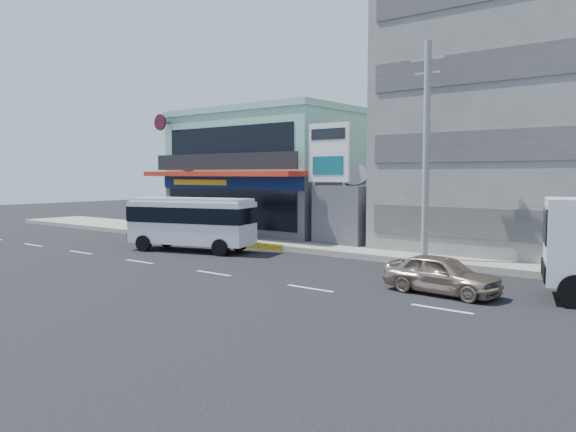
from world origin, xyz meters
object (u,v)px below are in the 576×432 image
object	(u,v)px
shop_building	(278,176)
concrete_building	(565,117)
sedan	(442,274)
motorcycle_rider	(233,238)
utility_pole_near	(426,151)
satellite_dish	(354,184)
billboard	(329,159)
minibus	(191,220)

from	to	relation	value
shop_building	concrete_building	world-z (taller)	concrete_building
shop_building	sedan	bearing A→B (deg)	-34.75
shop_building	motorcycle_rider	size ratio (longest dim) A/B	5.84
utility_pole_near	motorcycle_rider	bearing A→B (deg)	-168.30
shop_building	utility_pole_near	distance (m)	15.50
shop_building	concrete_building	distance (m)	18.28
satellite_dish	billboard	xyz separation A→B (m)	(-0.50, -1.80, 1.35)
concrete_building	motorcycle_rider	bearing A→B (deg)	-145.37
billboard	minibus	bearing A→B (deg)	-135.67
shop_building	satellite_dish	bearing A→B (deg)	-20.21
concrete_building	satellite_dish	world-z (taller)	concrete_building
satellite_dish	minibus	xyz separation A→B (m)	(-5.82, -6.99, -1.87)
satellite_dish	minibus	size ratio (longest dim) A/B	0.21
satellite_dish	motorcycle_rider	xyz separation A→B (m)	(-4.00, -5.67, -2.87)
billboard	sedan	bearing A→B (deg)	-36.56
satellite_dish	billboard	world-z (taller)	billboard
concrete_building	billboard	size ratio (longest dim) A/B	2.32
concrete_building	sedan	xyz separation A→B (m)	(-0.90, -12.92, -6.31)
billboard	sedan	size ratio (longest dim) A/B	1.71
shop_building	minibus	xyz separation A→B (m)	(2.18, -9.94, -2.29)
shop_building	minibus	distance (m)	10.43
concrete_building	satellite_dish	distance (m)	11.30
shop_building	sedan	size ratio (longest dim) A/B	3.08
concrete_building	billboard	xyz separation A→B (m)	(-10.50, -5.80, -2.07)
satellite_dish	sedan	bearing A→B (deg)	-44.43
utility_pole_near	sedan	world-z (taller)	utility_pole_near
shop_building	concrete_building	size ratio (longest dim) A/B	0.77
minibus	sedan	world-z (taller)	minibus
concrete_building	minibus	world-z (taller)	concrete_building
shop_building	billboard	xyz separation A→B (m)	(7.50, -4.75, 0.93)
concrete_building	sedan	bearing A→B (deg)	-93.99
satellite_dish	motorcycle_rider	distance (m)	7.51
shop_building	utility_pole_near	size ratio (longest dim) A/B	1.24
satellite_dish	minibus	bearing A→B (deg)	-129.75
minibus	motorcycle_rider	bearing A→B (deg)	36.07
concrete_building	sedan	distance (m)	14.41
sedan	motorcycle_rider	bearing A→B (deg)	80.09
utility_pole_near	motorcycle_rider	xyz separation A→B (m)	(-10.00, -2.07, -4.45)
shop_building	minibus	size ratio (longest dim) A/B	1.73
utility_pole_near	sedan	distance (m)	7.60
minibus	satellite_dish	bearing A→B (deg)	50.25
minibus	motorcycle_rider	xyz separation A→B (m)	(1.82, 1.32, -1.00)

